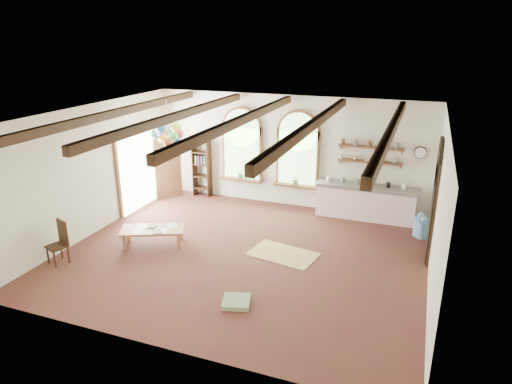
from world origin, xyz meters
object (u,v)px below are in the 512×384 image
at_px(coffee_table, 153,230).
at_px(side_chair, 59,251).
at_px(kitchen_counter, 365,202).
at_px(balloon_cluster, 168,134).

relative_size(coffee_table, side_chair, 1.67).
xyz_separation_m(kitchen_counter, coffee_table, (-4.50, -3.47, -0.11)).
distance_m(kitchen_counter, balloon_cluster, 5.59).
bearing_deg(kitchen_counter, side_chair, -140.04).
height_order(kitchen_counter, side_chair, side_chair).
relative_size(coffee_table, balloon_cluster, 1.39).
xyz_separation_m(kitchen_counter, balloon_cluster, (-4.99, -1.72, 1.85)).
height_order(coffee_table, balloon_cluster, balloon_cluster).
distance_m(kitchen_counter, coffee_table, 5.68).
distance_m(coffee_table, balloon_cluster, 2.67).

